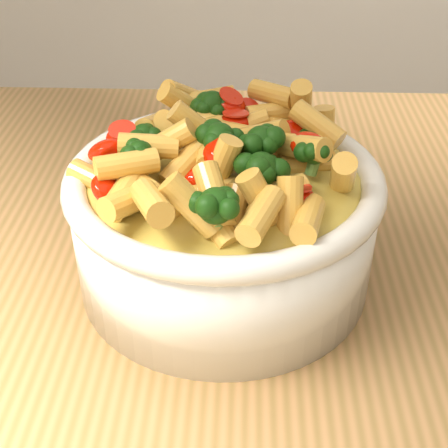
{
  "coord_description": "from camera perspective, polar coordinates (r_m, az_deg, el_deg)",
  "views": [
    {
      "loc": [
        0.03,
        -0.51,
        1.28
      ],
      "look_at": [
        0.01,
        -0.05,
        0.96
      ],
      "focal_mm": 50.0,
      "sensor_mm": 36.0,
      "label": 1
    }
  ],
  "objects": [
    {
      "name": "serving_bowl",
      "position": [
        0.56,
        0.0,
        0.12
      ],
      "size": [
        0.28,
        0.28,
        0.12
      ],
      "color": "white",
      "rests_on": "table"
    },
    {
      "name": "pasta_salad",
      "position": [
        0.52,
        0.0,
        6.78
      ],
      "size": [
        0.22,
        0.22,
        0.05
      ],
      "color": "gold",
      "rests_on": "serving_bowl"
    },
    {
      "name": "table",
      "position": [
        0.71,
        -1.07,
        -8.42
      ],
      "size": [
        1.2,
        0.8,
        0.9
      ],
      "color": "#A77747",
      "rests_on": "ground"
    }
  ]
}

